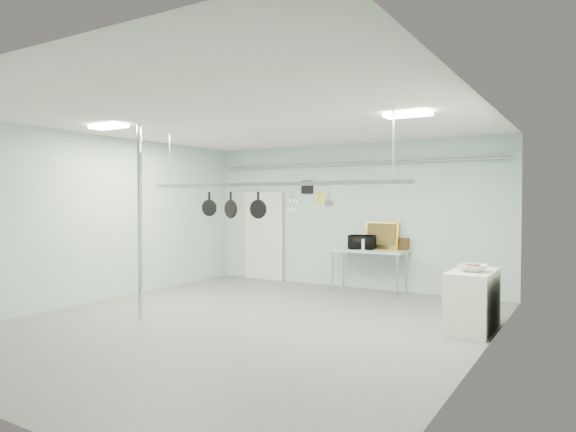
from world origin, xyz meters
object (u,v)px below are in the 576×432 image
Objects in this scene: skillet_mid at (231,205)px; coffee_canister at (364,244)px; fruit_bowl at (473,268)px; microwave at (362,242)px; chrome_pole at (140,221)px; prep_table at (369,253)px; skillet_left at (209,203)px; side_cabinet at (473,300)px; pot_rack at (267,182)px; skillet_right at (258,205)px.

coffee_canister is at bearing 86.31° from skillet_mid.
microwave is at bearing 139.67° from fruit_bowl.
chrome_pole is at bearing -128.39° from skillet_mid.
skillet_left is at bearing -115.66° from prep_table.
coffee_canister is 0.59× the size of skillet_left.
skillet_left is at bearing -165.10° from side_cabinet.
side_cabinet is at bearing -40.79° from prep_table.
pot_rack is 20.95× the size of coffee_canister.
microwave is 3.43m from skillet_right.
microwave reaches higher than coffee_canister.
pot_rack reaches higher than fruit_bowl.
skillet_right is (-0.49, -3.22, 0.85)m from coffee_canister.
fruit_bowl is (2.72, -2.31, -0.10)m from microwave.
skillet_left is 0.91× the size of skillet_right.
chrome_pole is at bearing -139.52° from skillet_left.
chrome_pole is 13.97× the size of coffee_canister.
coffee_canister reaches higher than side_cabinet.
chrome_pole reaches higher than fruit_bowl.
skillet_right is at bearing -11.05° from skillet_left.
chrome_pole is 5.98× the size of microwave.
skillet_left is 0.86× the size of skillet_mid.
side_cabinet is 0.25× the size of pot_rack.
skillet_right is (1.02, 0.00, -0.02)m from skillet_left.
skillet_mid is at bearing -108.77° from prep_table.
microwave is 3.70m from skillet_left.
skillet_mid is at bearing -107.94° from coffee_canister.
skillet_left is (-1.51, -3.22, 0.87)m from coffee_canister.
side_cabinet is at bearing 3.84° from skillet_left.
coffee_canister is (2.22, 4.12, -0.58)m from chrome_pole.
fruit_bowl is 3.93m from skillet_mid.
prep_table is 3.45m from fruit_bowl.
pot_rack is at bearing -159.55° from side_cabinet.
skillet_mid reaches higher than fruit_bowl.
chrome_pole is 2.19m from pot_rack.
fruit_bowl reaches higher than side_cabinet.
coffee_canister is at bearing 141.12° from side_cabinet.
prep_table is 3.84× the size of fruit_bowl.
microwave is 3.54m from skillet_mid.
side_cabinet is at bearing 22.41° from chrome_pole.
skillet_left is (-1.59, -3.30, 1.06)m from prep_table.
prep_table is at bearing 139.21° from side_cabinet.
microwave is (-2.71, 2.20, 0.60)m from side_cabinet.
prep_table is 4.15× the size of skillet_left.
pot_rack is 3.52m from microwave.
skillet_right is (-0.57, -3.30, 1.04)m from prep_table.
skillet_mid is at bearing -164.96° from fruit_bowl.
chrome_pole is 5.26m from fruit_bowl.
coffee_canister is 3.46m from fruit_bowl.
prep_table is at bearing 168.99° from microwave.
skillet_mid is (1.18, 0.90, 0.26)m from chrome_pole.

